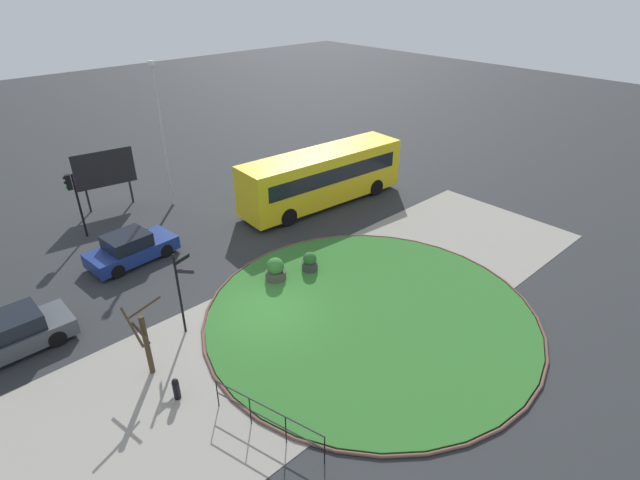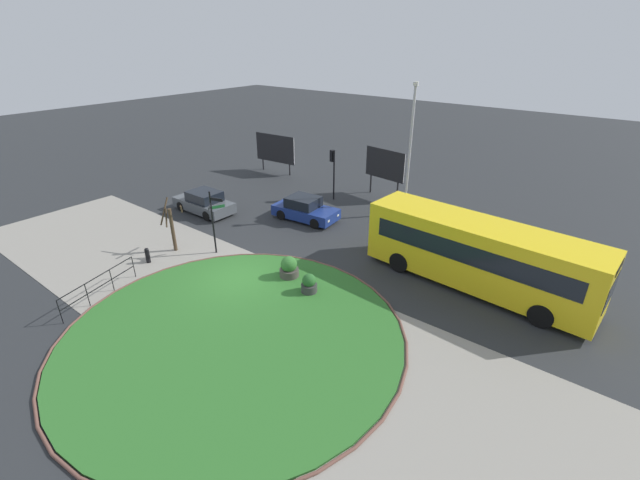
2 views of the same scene
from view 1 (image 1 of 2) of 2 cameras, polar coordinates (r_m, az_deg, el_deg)
ground at (r=20.45m, az=-6.17°, el=-8.24°), size 120.00×120.00×0.00m
sidewalk_paving at (r=19.28m, az=-2.77°, el=-10.71°), size 32.00×8.28×0.02m
grass_island at (r=20.24m, az=5.82°, el=-8.50°), size 13.07×13.07×0.10m
grass_kerb_ring at (r=20.23m, az=5.82°, el=-8.49°), size 13.38×13.38×0.11m
signpost_directional at (r=18.90m, az=-15.82°, el=-5.23°), size 0.76×1.16×3.46m
bollard_foreground at (r=17.23m, az=-16.23°, el=-16.10°), size 0.23×0.23×0.83m
railing_grass_edge at (r=15.52m, az=-6.08°, el=-19.55°), size 1.09×3.84×1.11m
bus_yellow at (r=28.88m, az=0.27°, el=7.35°), size 10.39×3.15×3.12m
car_near_lane at (r=24.99m, az=-20.94°, el=-0.92°), size 4.20×2.20×1.44m
car_far_lane at (r=21.32m, az=-32.14°, el=-9.32°), size 4.28×1.91×1.43m
traffic_light_near at (r=27.53m, az=-26.60°, el=5.00°), size 0.48×0.32×3.45m
lamppost_tall at (r=29.14m, az=-17.74°, el=11.73°), size 0.32×0.32×8.10m
billboard_right at (r=30.65m, az=-23.57°, el=7.41°), size 3.27×0.61×3.40m
planter_near_signpost at (r=22.07m, az=-5.15°, el=-3.52°), size 0.92×0.92×1.12m
planter_kerbside at (r=22.65m, az=-1.18°, el=-2.64°), size 0.73×0.73×0.98m
street_tree_bare at (r=17.76m, az=-19.51°, el=-10.74°), size 1.37×1.37×2.88m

